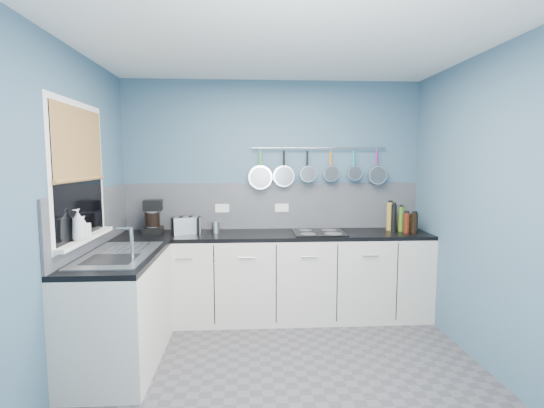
{
  "coord_description": "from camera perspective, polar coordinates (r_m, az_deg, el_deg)",
  "views": [
    {
      "loc": [
        -0.27,
        -2.93,
        1.64
      ],
      "look_at": [
        -0.05,
        0.75,
        1.25
      ],
      "focal_mm": 26.82,
      "sensor_mm": 36.0,
      "label": 1
    }
  ],
  "objects": [
    {
      "name": "hob",
      "position": [
        4.22,
        6.6,
        -4.01
      ],
      "size": [
        0.52,
        0.46,
        0.01
      ],
      "primitive_type": "cube",
      "color": "black",
      "rests_on": "worktop_back"
    },
    {
      "name": "cabinet_run_back",
      "position": [
        4.31,
        0.32,
        -10.25
      ],
      "size": [
        3.2,
        0.6,
        0.86
      ],
      "primitive_type": "cube",
      "color": "beige",
      "rests_on": "ground"
    },
    {
      "name": "pan_0",
      "position": [
        4.37,
        -1.65,
        5.0
      ],
      "size": [
        0.25,
        0.07,
        0.44
      ],
      "primitive_type": null,
      "color": "silver",
      "rests_on": "pot_rail"
    },
    {
      "name": "condiment_5",
      "position": [
        4.47,
        16.72,
        -1.89
      ],
      "size": [
        0.06,
        0.06,
        0.28
      ],
      "primitive_type": "cylinder",
      "color": "black",
      "rests_on": "worktop_back"
    },
    {
      "name": "bamboo_blind",
      "position": [
        3.48,
        -25.45,
        7.67
      ],
      "size": [
        0.01,
        0.9,
        0.55
      ],
      "primitive_type": "cube",
      "color": "#955D32",
      "rests_on": "wall_left"
    },
    {
      "name": "window_sill",
      "position": [
        3.53,
        -24.72,
        -4.4
      ],
      "size": [
        0.1,
        0.98,
        0.03
      ],
      "primitive_type": "cube",
      "color": "white",
      "rests_on": "wall_left"
    },
    {
      "name": "paper_towel",
      "position": [
        4.34,
        -16.47,
        -2.39
      ],
      "size": [
        0.12,
        0.12,
        0.25
      ],
      "primitive_type": "cylinder",
      "rotation": [
        0.0,
        0.0,
        -0.1
      ],
      "color": "white",
      "rests_on": "worktop_back"
    },
    {
      "name": "socket_left",
      "position": [
        4.44,
        -7.0,
        -0.59
      ],
      "size": [
        0.15,
        0.01,
        0.09
      ],
      "primitive_type": "cube",
      "color": "white",
      "rests_on": "backsplash_back"
    },
    {
      "name": "pan_5",
      "position": [
        4.59,
        14.47,
        5.15
      ],
      "size": [
        0.2,
        0.08,
        0.39
      ],
      "primitive_type": null,
      "color": "silver",
      "rests_on": "pot_rail"
    },
    {
      "name": "mixer_tap",
      "position": [
        3.23,
        -19.06,
        -5.19
      ],
      "size": [
        0.12,
        0.08,
        0.26
      ],
      "primitive_type": null,
      "color": "silver",
      "rests_on": "worktop_left"
    },
    {
      "name": "pan_4",
      "position": [
        4.52,
        11.4,
        5.49
      ],
      "size": [
        0.16,
        0.1,
        0.35
      ],
      "primitive_type": null,
      "color": "silver",
      "rests_on": "pot_rail"
    },
    {
      "name": "soap_bottle_b",
      "position": [
        3.43,
        -24.94,
        -2.98
      ],
      "size": [
        0.09,
        0.1,
        0.17
      ],
      "primitive_type": "imported",
      "rotation": [
        0.0,
        0.0,
        -0.24
      ],
      "color": "white",
      "rests_on": "window_sill"
    },
    {
      "name": "condiment_1",
      "position": [
        4.61,
        17.51,
        -2.46
      ],
      "size": [
        0.05,
        0.05,
        0.16
      ],
      "primitive_type": "cylinder",
      "color": "brown",
      "rests_on": "worktop_back"
    },
    {
      "name": "coffee_maker",
      "position": [
        4.33,
        -16.39,
        -1.76
      ],
      "size": [
        0.21,
        0.23,
        0.34
      ],
      "primitive_type": null,
      "rotation": [
        0.0,
        0.0,
        0.1
      ],
      "color": "black",
      "rests_on": "worktop_back"
    },
    {
      "name": "condiment_0",
      "position": [
        4.65,
        18.37,
        -2.78
      ],
      "size": [
        0.05,
        0.05,
        0.1
      ],
      "primitive_type": "cylinder",
      "color": "brown",
      "rests_on": "worktop_back"
    },
    {
      "name": "wall_left",
      "position": [
        3.25,
        -27.79,
        -1.58
      ],
      "size": [
        0.02,
        3.0,
        2.5
      ],
      "primitive_type": "cube",
      "color": "#3E5E75",
      "rests_on": "ground"
    },
    {
      "name": "ceiling",
      "position": [
        3.07,
        1.9,
        22.5
      ],
      "size": [
        3.2,
        3.0,
        0.02
      ],
      "primitive_type": "cube",
      "color": "white",
      "rests_on": "ground"
    },
    {
      "name": "soap_bottle_a",
      "position": [
        3.34,
        -25.57,
        -2.66
      ],
      "size": [
        0.12,
        0.12,
        0.24
      ],
      "primitive_type": "imported",
      "rotation": [
        0.0,
        0.0,
        -0.35
      ],
      "color": "white",
      "rests_on": "window_sill"
    },
    {
      "name": "wall_back",
      "position": [
        4.47,
        0.07,
        1.04
      ],
      "size": [
        3.2,
        0.02,
        2.5
      ],
      "primitive_type": "cube",
      "color": "#3E5E75",
      "rests_on": "ground"
    },
    {
      "name": "pan_2",
      "position": [
        4.42,
        4.98,
        5.46
      ],
      "size": [
        0.18,
        0.1,
        0.37
      ],
      "primitive_type": null,
      "color": "silver",
      "rests_on": "pot_rail"
    },
    {
      "name": "wall_right",
      "position": [
        3.5,
        29.07,
        -1.13
      ],
      "size": [
        0.02,
        3.0,
        2.5
      ],
      "primitive_type": "cube",
      "color": "#3E5E75",
      "rests_on": "ground"
    },
    {
      "name": "worktop_back",
      "position": [
        4.21,
        0.32,
        -4.36
      ],
      "size": [
        3.2,
        0.6,
        0.04
      ],
      "primitive_type": "cube",
      "color": "black",
      "rests_on": "cabinet_run_back"
    },
    {
      "name": "floor",
      "position": [
        3.37,
        1.74,
        -23.25
      ],
      "size": [
        3.2,
        3.0,
        0.02
      ],
      "primitive_type": "cube",
      "color": "#47474C",
      "rests_on": "ground"
    },
    {
      "name": "canister",
      "position": [
        4.23,
        -7.91,
        -3.27
      ],
      "size": [
        0.1,
        0.1,
        0.12
      ],
      "primitive_type": "cylinder",
      "rotation": [
        0.0,
        0.0,
        0.24
      ],
      "color": "silver",
      "rests_on": "worktop_back"
    },
    {
      "name": "cabinet_run_left",
      "position": [
        3.6,
        -20.46,
        -13.99
      ],
      "size": [
        0.6,
        1.2,
        0.86
      ],
      "primitive_type": "cube",
      "color": "beige",
      "rests_on": "ground"
    },
    {
      "name": "wall_front",
      "position": [
        1.5,
        7.11,
        -9.19
      ],
      "size": [
        3.2,
        0.02,
        2.5
      ],
      "primitive_type": "cube",
      "color": "#3E5E75",
      "rests_on": "ground"
    },
    {
      "name": "worktop_left",
      "position": [
        3.48,
        -20.73,
        -7.0
      ],
      "size": [
        0.6,
        1.2,
        0.04
      ],
      "primitive_type": "cube",
      "color": "black",
      "rests_on": "cabinet_run_left"
    },
    {
      "name": "backsplash_back",
      "position": [
        4.45,
        0.08,
        -0.27
      ],
      "size": [
        3.2,
        0.02,
        0.5
      ],
      "primitive_type": "cube",
      "color": "gray",
      "rests_on": "wall_back"
    },
    {
      "name": "condiment_2",
      "position": [
        4.55,
        16.23,
        -1.65
      ],
      "size": [
        0.07,
        0.07,
        0.3
      ],
      "primitive_type": "cylinder",
      "color": "olive",
      "rests_on": "worktop_back"
    },
    {
      "name": "pan_3",
      "position": [
        4.46,
        8.22,
        5.46
      ],
      "size": [
        0.17,
        0.08,
        0.36
      ],
      "primitive_type": null,
      "color": "silver",
      "rests_on": "pot_rail"
    },
    {
      "name": "window_glass",
      "position": [
        3.48,
        -25.4,
        3.97
      ],
      "size": [
        0.01,
        0.9,
        1.0
      ],
      "primitive_type": "cube",
      "color": "black",
      "rests_on": "wall_left"
    },
    {
      "name": "condiment_6",
      "position": [
        4.42,
        19.35,
        -2.56
      ],
      "size": [
        0.07,
        0.07,
        0.21
      ],
      "primitive_type": "cylinder",
      "color": "black",
      "rests_on": "worktop_back"
    },
    {
      "name": "pot_rail",
      "position": [
        4.45,
        6.62,
        7.81
      ],
      "size": [
        1.45,
        0.02,
        0.02
      ],
      "primitive_type": "cylinder",
      "rotation": [
        0.0,
        1.57,
        0.0
      ],
      "color": "silver",
      "rests_on": "wall_back"
    },
    {
      "name": "condiment_3",
      "position": [
        4.54,
        18.66,
        -2.68
      ],
      "size": [
        0.07,
        0.07,
        0.15
      ],
      "primitive_type": "cylinder",
      "color": "#265919",
      "rests_on": "worktop_back"
    },
    {
      "name": "sink_unit",
      "position": [
        3.47,
        -20.75,
        -6.61
      ],
      "size": [
        0.5,
        0.95,
        0.01
      ],
      "primitive_type": "cube",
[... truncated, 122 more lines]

